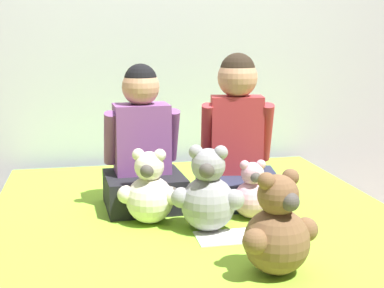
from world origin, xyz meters
TOP-DOWN VIEW (x-y plane):
  - wall_behind_bed at (0.00, 1.14)m, footprint 8.00×0.06m
  - bed at (0.00, 0.00)m, footprint 1.70×2.05m
  - child_on_left at (-0.20, 0.25)m, footprint 0.34×0.32m
  - child_on_right at (0.22, 0.26)m, footprint 0.41×0.41m
  - teddy_bear_held_by_left_child at (-0.20, 0.03)m, footprint 0.24×0.19m
  - teddy_bear_held_by_right_child at (0.21, 0.01)m, footprint 0.20×0.15m
  - teddy_bear_between_children at (0.01, -0.09)m, footprint 0.27×0.21m
  - teddy_bear_at_foot_of_bed at (0.13, -0.50)m, footprint 0.26×0.21m
  - sign_card at (0.05, -0.18)m, footprint 0.21×0.15m

SIDE VIEW (x-z plane):
  - bed at x=0.00m, z-range 0.00..0.39m
  - sign_card at x=0.05m, z-range 0.39..0.39m
  - teddy_bear_held_by_right_child at x=0.21m, z-range 0.37..0.61m
  - teddy_bear_held_by_left_child at x=-0.20m, z-range 0.36..0.66m
  - teddy_bear_at_foot_of_bed at x=0.13m, z-range 0.36..0.69m
  - teddy_bear_between_children at x=0.01m, z-range 0.36..0.69m
  - child_on_left at x=-0.20m, z-range 0.33..0.94m
  - child_on_right at x=0.22m, z-range 0.32..0.97m
  - wall_behind_bed at x=0.00m, z-range 0.00..2.50m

